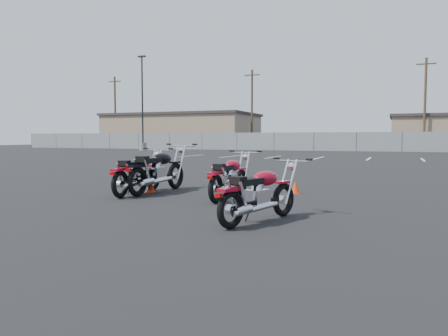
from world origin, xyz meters
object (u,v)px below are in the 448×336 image
at_px(motorcycle_second_black, 158,171).
at_px(motorcycle_rear_red, 259,194).
at_px(motorcycle_front_red, 138,174).
at_px(motorcycle_third_red, 230,177).

xyz_separation_m(motorcycle_second_black, motorcycle_rear_red, (3.27, -2.57, -0.09)).
relative_size(motorcycle_front_red, motorcycle_third_red, 1.04).
bearing_deg(motorcycle_rear_red, motorcycle_front_red, 148.61).
height_order(motorcycle_second_black, motorcycle_third_red, motorcycle_second_black).
relative_size(motorcycle_third_red, motorcycle_rear_red, 1.06).
xyz_separation_m(motorcycle_second_black, motorcycle_third_red, (1.94, -0.36, -0.06)).
bearing_deg(motorcycle_third_red, motorcycle_second_black, 169.51).
xyz_separation_m(motorcycle_front_red, motorcycle_rear_red, (3.56, -2.17, -0.04)).
xyz_separation_m(motorcycle_front_red, motorcycle_third_red, (2.23, 0.04, -0.02)).
bearing_deg(motorcycle_second_black, motorcycle_third_red, -10.49).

